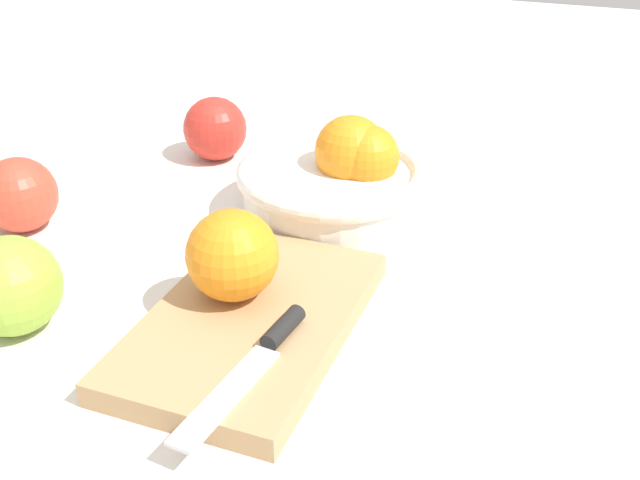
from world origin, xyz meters
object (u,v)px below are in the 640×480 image
(orange_on_board, at_px, (232,255))
(bowl, at_px, (339,180))
(cutting_board, at_px, (251,322))
(apple_front_right, at_px, (11,286))
(knife, at_px, (260,355))
(apple_front_center, at_px, (19,195))
(apple_front_left, at_px, (215,129))

(orange_on_board, bearing_deg, bowl, 173.76)
(bowl, distance_m, cutting_board, 0.22)
(apple_front_right, bearing_deg, bowl, 147.09)
(knife, relative_size, apple_front_center, 2.13)
(apple_front_right, distance_m, apple_front_left, 0.36)
(apple_front_center, distance_m, apple_front_left, 0.24)
(cutting_board, height_order, orange_on_board, orange_on_board)
(apple_front_left, bearing_deg, cutting_board, 30.57)
(bowl, distance_m, orange_on_board, 0.20)
(apple_front_left, bearing_deg, knife, 30.62)
(bowl, xyz_separation_m, orange_on_board, (0.20, -0.02, 0.02))
(apple_front_right, bearing_deg, apple_front_left, -179.58)
(apple_front_right, height_order, apple_front_left, apple_front_right)
(cutting_board, height_order, apple_front_right, apple_front_right)
(knife, bearing_deg, apple_front_left, -149.38)
(apple_front_right, bearing_deg, apple_front_center, -143.58)
(cutting_board, height_order, knife, knife)
(bowl, bearing_deg, orange_on_board, -6.24)
(apple_front_left, bearing_deg, orange_on_board, 28.92)
(cutting_board, xyz_separation_m, knife, (0.05, 0.03, 0.01))
(cutting_board, relative_size, apple_front_center, 3.33)
(apple_front_center, bearing_deg, knife, 66.27)
(orange_on_board, relative_size, knife, 0.47)
(bowl, bearing_deg, apple_front_right, -32.91)
(bowl, bearing_deg, knife, 6.59)
(knife, distance_m, apple_front_center, 0.34)
(orange_on_board, relative_size, apple_front_right, 0.93)
(apple_front_right, bearing_deg, knife, 90.83)
(bowl, relative_size, cutting_board, 0.80)
(apple_front_center, height_order, apple_front_left, same)
(orange_on_board, xyz_separation_m, apple_front_center, (-0.07, -0.26, -0.02))
(orange_on_board, height_order, knife, orange_on_board)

